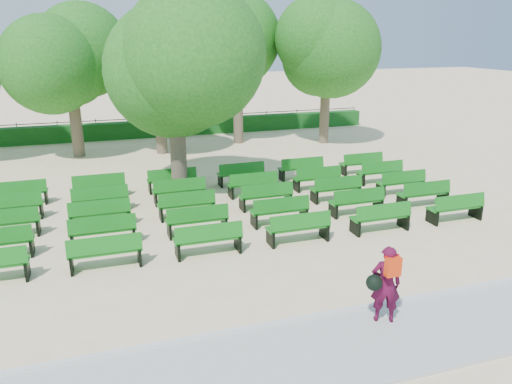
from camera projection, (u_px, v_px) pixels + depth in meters
ground at (208, 220)px, 15.64m from camera, size 120.00×120.00×0.00m
paving at (301, 358)px, 8.94m from camera, size 30.00×2.20×0.06m
curb at (279, 323)px, 9.97m from camera, size 30.00×0.12×0.10m
hedge at (152, 129)px, 28.18m from camera, size 26.00×0.70×0.90m
fence at (152, 135)px, 28.68m from camera, size 26.00×0.10×1.02m
tree_line at (163, 152)px, 24.70m from camera, size 21.80×6.80×7.04m
bench_array at (187, 214)px, 15.88m from camera, size 1.81×0.65×1.13m
tree_among at (174, 73)px, 16.76m from camera, size 4.59×4.59×6.41m
person at (385, 283)px, 9.80m from camera, size 0.81×0.58×1.62m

